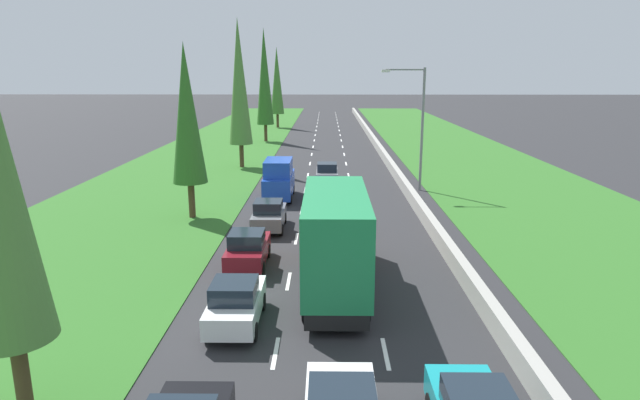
{
  "coord_description": "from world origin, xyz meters",
  "views": [
    {
      "loc": [
        -0.14,
        -0.49,
        8.73
      ],
      "look_at": [
        -0.53,
        30.65,
        1.26
      ],
      "focal_mm": 30.2,
      "sensor_mm": 36.0,
      "label": 1
    }
  ],
  "objects_px": {
    "white_hatchback_left_lane": "(236,303)",
    "grey_hatchback_centre_lane_fifth": "(327,173)",
    "maroon_hatchback_left_lane": "(248,249)",
    "grey_hatchback_left_lane": "(269,215)",
    "green_box_truck_centre_lane": "(335,237)",
    "poplar_tree_third": "(239,82)",
    "poplar_tree_fifth": "(277,81)",
    "poplar_tree_fourth": "(264,77)",
    "grey_hatchback_centre_lane_fourth": "(325,190)",
    "street_light_mast": "(418,120)",
    "poplar_tree_second": "(187,115)",
    "grey_hatchback_centre_lane": "(329,216)",
    "blue_van_left_lane": "(279,179)"
  },
  "relations": [
    {
      "from": "white_hatchback_left_lane",
      "to": "grey_hatchback_centre_lane_fifth",
      "type": "bearing_deg",
      "value": 82.56
    },
    {
      "from": "maroon_hatchback_left_lane",
      "to": "grey_hatchback_left_lane",
      "type": "bearing_deg",
      "value": 86.71
    },
    {
      "from": "green_box_truck_centre_lane",
      "to": "poplar_tree_third",
      "type": "distance_m",
      "value": 30.25
    },
    {
      "from": "green_box_truck_centre_lane",
      "to": "poplar_tree_fifth",
      "type": "distance_m",
      "value": 65.47
    },
    {
      "from": "poplar_tree_fourth",
      "to": "grey_hatchback_centre_lane_fifth",
      "type": "bearing_deg",
      "value": -73.53
    },
    {
      "from": "poplar_tree_third",
      "to": "grey_hatchback_centre_lane_fourth",
      "type": "bearing_deg",
      "value": -59.88
    },
    {
      "from": "grey_hatchback_centre_lane_fifth",
      "to": "street_light_mast",
      "type": "distance_m",
      "value": 8.27
    },
    {
      "from": "poplar_tree_second",
      "to": "street_light_mast",
      "type": "height_order",
      "value": "poplar_tree_second"
    },
    {
      "from": "grey_hatchback_centre_lane_fifth",
      "to": "poplar_tree_third",
      "type": "relative_size",
      "value": 0.29
    },
    {
      "from": "white_hatchback_left_lane",
      "to": "maroon_hatchback_left_lane",
      "type": "distance_m",
      "value": 5.87
    },
    {
      "from": "grey_hatchback_centre_lane_fifth",
      "to": "poplar_tree_fourth",
      "type": "distance_m",
      "value": 28.36
    },
    {
      "from": "green_box_truck_centre_lane",
      "to": "poplar_tree_second",
      "type": "height_order",
      "value": "poplar_tree_second"
    },
    {
      "from": "grey_hatchback_centre_lane",
      "to": "grey_hatchback_left_lane",
      "type": "distance_m",
      "value": 3.37
    },
    {
      "from": "poplar_tree_third",
      "to": "white_hatchback_left_lane",
      "type": "bearing_deg",
      "value": -81.59
    },
    {
      "from": "poplar_tree_fourth",
      "to": "street_light_mast",
      "type": "bearing_deg",
      "value": -63.25
    },
    {
      "from": "white_hatchback_left_lane",
      "to": "green_box_truck_centre_lane",
      "type": "bearing_deg",
      "value": 44.29
    },
    {
      "from": "grey_hatchback_centre_lane_fifth",
      "to": "maroon_hatchback_left_lane",
      "type": "distance_m",
      "value": 19.01
    },
    {
      "from": "grey_hatchback_centre_lane",
      "to": "poplar_tree_fourth",
      "type": "xyz_separation_m",
      "value": [
        -7.86,
        39.18,
        7.2
      ]
    },
    {
      "from": "poplar_tree_second",
      "to": "poplar_tree_third",
      "type": "distance_m",
      "value": 17.79
    },
    {
      "from": "grey_hatchback_centre_lane",
      "to": "poplar_tree_fifth",
      "type": "xyz_separation_m",
      "value": [
        -7.89,
        56.55,
        6.43
      ]
    },
    {
      "from": "blue_van_left_lane",
      "to": "green_box_truck_centre_lane",
      "type": "bearing_deg",
      "value": -76.9
    },
    {
      "from": "grey_hatchback_centre_lane_fourth",
      "to": "blue_van_left_lane",
      "type": "bearing_deg",
      "value": 166.76
    },
    {
      "from": "grey_hatchback_left_lane",
      "to": "blue_van_left_lane",
      "type": "height_order",
      "value": "blue_van_left_lane"
    },
    {
      "from": "grey_hatchback_centre_lane",
      "to": "white_hatchback_left_lane",
      "type": "height_order",
      "value": "same"
    },
    {
      "from": "maroon_hatchback_left_lane",
      "to": "poplar_tree_fifth",
      "type": "relative_size",
      "value": 0.31
    },
    {
      "from": "blue_van_left_lane",
      "to": "poplar_tree_fourth",
      "type": "height_order",
      "value": "poplar_tree_fourth"
    },
    {
      "from": "poplar_tree_third",
      "to": "poplar_tree_fourth",
      "type": "xyz_separation_m",
      "value": [
        0.16,
        18.82,
        0.28
      ]
    },
    {
      "from": "grey_hatchback_centre_lane_fourth",
      "to": "maroon_hatchback_left_lane",
      "type": "relative_size",
      "value": 1.0
    },
    {
      "from": "maroon_hatchback_left_lane",
      "to": "poplar_tree_fifth",
      "type": "height_order",
      "value": "poplar_tree_fifth"
    },
    {
      "from": "grey_hatchback_centre_lane",
      "to": "grey_hatchback_left_lane",
      "type": "relative_size",
      "value": 1.0
    },
    {
      "from": "poplar_tree_fifth",
      "to": "street_light_mast",
      "type": "height_order",
      "value": "poplar_tree_fifth"
    },
    {
      "from": "white_hatchback_left_lane",
      "to": "poplar_tree_third",
      "type": "height_order",
      "value": "poplar_tree_third"
    },
    {
      "from": "grey_hatchback_centre_lane",
      "to": "poplar_tree_third",
      "type": "bearing_deg",
      "value": 111.5
    },
    {
      "from": "grey_hatchback_centre_lane",
      "to": "poplar_tree_second",
      "type": "height_order",
      "value": "poplar_tree_second"
    },
    {
      "from": "blue_van_left_lane",
      "to": "poplar_tree_fifth",
      "type": "bearing_deg",
      "value": 95.19
    },
    {
      "from": "poplar_tree_second",
      "to": "grey_hatchback_centre_lane",
      "type": "bearing_deg",
      "value": -17.57
    },
    {
      "from": "grey_hatchback_centre_lane_fourth",
      "to": "white_hatchback_left_lane",
      "type": "distance_m",
      "value": 18.78
    },
    {
      "from": "maroon_hatchback_left_lane",
      "to": "grey_hatchback_left_lane",
      "type": "relative_size",
      "value": 1.0
    },
    {
      "from": "white_hatchback_left_lane",
      "to": "poplar_tree_fifth",
      "type": "height_order",
      "value": "poplar_tree_fifth"
    },
    {
      "from": "grey_hatchback_centre_lane_fourth",
      "to": "grey_hatchback_centre_lane_fifth",
      "type": "bearing_deg",
      "value": 88.94
    },
    {
      "from": "maroon_hatchback_left_lane",
      "to": "poplar_tree_fourth",
      "type": "bearing_deg",
      "value": 95.28
    },
    {
      "from": "poplar_tree_second",
      "to": "poplar_tree_fifth",
      "type": "relative_size",
      "value": 0.84
    },
    {
      "from": "grey_hatchback_centre_lane",
      "to": "grey_hatchback_centre_lane_fifth",
      "type": "bearing_deg",
      "value": 90.38
    },
    {
      "from": "white_hatchback_left_lane",
      "to": "poplar_tree_second",
      "type": "height_order",
      "value": "poplar_tree_second"
    },
    {
      "from": "white_hatchback_left_lane",
      "to": "maroon_hatchback_left_lane",
      "type": "bearing_deg",
      "value": 94.1
    },
    {
      "from": "grey_hatchback_centre_lane_fifth",
      "to": "poplar_tree_fifth",
      "type": "distance_m",
      "value": 44.83
    },
    {
      "from": "grey_hatchback_left_lane",
      "to": "poplar_tree_fifth",
      "type": "xyz_separation_m",
      "value": [
        -4.53,
        56.39,
        6.43
      ]
    },
    {
      "from": "grey_hatchback_centre_lane",
      "to": "street_light_mast",
      "type": "distance_m",
      "value": 13.21
    },
    {
      "from": "grey_hatchback_centre_lane_fifth",
      "to": "maroon_hatchback_left_lane",
      "type": "height_order",
      "value": "same"
    },
    {
      "from": "blue_van_left_lane",
      "to": "maroon_hatchback_left_lane",
      "type": "bearing_deg",
      "value": -91.09
    }
  ]
}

